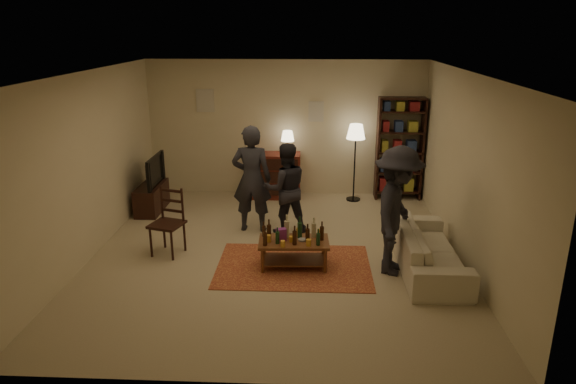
# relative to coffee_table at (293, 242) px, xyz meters

# --- Properties ---
(floor) EXTENTS (6.00, 6.00, 0.00)m
(floor) POSITION_rel_coffee_table_xyz_m (-0.28, 0.43, -0.38)
(floor) COLOR #C6B793
(floor) RESTS_ON ground
(room_shell) EXTENTS (6.00, 6.00, 6.00)m
(room_shell) POSITION_rel_coffee_table_xyz_m (-0.93, 3.41, 1.44)
(room_shell) COLOR beige
(room_shell) RESTS_ON ground
(rug) EXTENTS (2.20, 1.50, 0.01)m
(rug) POSITION_rel_coffee_table_xyz_m (0.01, -0.01, -0.37)
(rug) COLOR maroon
(rug) RESTS_ON ground
(coffee_table) EXTENTS (1.02, 0.58, 0.75)m
(coffee_table) POSITION_rel_coffee_table_xyz_m (0.00, 0.00, 0.00)
(coffee_table) COLOR brown
(coffee_table) RESTS_ON ground
(dining_chair) EXTENTS (0.55, 0.55, 1.03)m
(dining_chair) POSITION_rel_coffee_table_xyz_m (-1.89, 0.41, 0.17)
(dining_chair) COLOR black
(dining_chair) RESTS_ON ground
(tv_stand) EXTENTS (0.40, 1.00, 1.06)m
(tv_stand) POSITION_rel_coffee_table_xyz_m (-2.73, 2.23, 0.01)
(tv_stand) COLOR black
(tv_stand) RESTS_ON ground
(dresser) EXTENTS (1.00, 0.50, 1.36)m
(dresser) POSITION_rel_coffee_table_xyz_m (-0.47, 3.14, 0.10)
(dresser) COLOR maroon
(dresser) RESTS_ON ground
(bookshelf) EXTENTS (0.90, 0.34, 2.02)m
(bookshelf) POSITION_rel_coffee_table_xyz_m (1.96, 3.21, 0.66)
(bookshelf) COLOR black
(bookshelf) RESTS_ON ground
(floor_lamp) EXTENTS (0.36, 0.36, 1.52)m
(floor_lamp) POSITION_rel_coffee_table_xyz_m (1.09, 3.03, 0.91)
(floor_lamp) COLOR black
(floor_lamp) RESTS_ON ground
(sofa) EXTENTS (0.81, 2.08, 0.61)m
(sofa) POSITION_rel_coffee_table_xyz_m (1.92, 0.03, -0.07)
(sofa) COLOR beige
(sofa) RESTS_ON ground
(person_left) EXTENTS (0.68, 0.46, 1.80)m
(person_left) POSITION_rel_coffee_table_xyz_m (-0.74, 1.37, 0.52)
(person_left) COLOR #27272E
(person_left) RESTS_ON ground
(person_right) EXTENTS (0.87, 0.76, 1.53)m
(person_right) POSITION_rel_coffee_table_xyz_m (-0.18, 1.31, 0.39)
(person_right) COLOR #222229
(person_right) RESTS_ON ground
(person_by_sofa) EXTENTS (1.01, 1.32, 1.81)m
(person_by_sofa) POSITION_rel_coffee_table_xyz_m (1.42, -0.08, 0.53)
(person_by_sofa) COLOR #222128
(person_by_sofa) RESTS_ON ground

